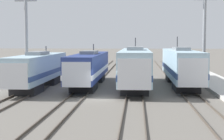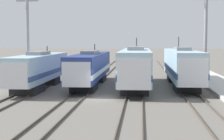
% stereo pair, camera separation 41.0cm
% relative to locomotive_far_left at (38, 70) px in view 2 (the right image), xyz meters
% --- Properties ---
extents(ground_plane, '(400.00, 400.00, 0.00)m').
position_rel_locomotive_far_left_xyz_m(ground_plane, '(7.68, -6.16, -2.03)').
color(ground_plane, '#666059').
extents(rail_pair_far_left, '(1.50, 120.00, 0.15)m').
position_rel_locomotive_far_left_xyz_m(rail_pair_far_left, '(-0.00, -6.16, -1.95)').
color(rail_pair_far_left, '#4C4238').
rests_on(rail_pair_far_left, ground_plane).
extents(rail_pair_center_left, '(1.51, 120.00, 0.15)m').
position_rel_locomotive_far_left_xyz_m(rail_pair_center_left, '(5.12, -6.16, -1.95)').
color(rail_pair_center_left, '#4C4238').
rests_on(rail_pair_center_left, ground_plane).
extents(rail_pair_center_right, '(1.51, 120.00, 0.15)m').
position_rel_locomotive_far_left_xyz_m(rail_pair_center_right, '(10.24, -6.16, -1.95)').
color(rail_pair_center_right, '#4C4238').
rests_on(rail_pair_center_right, ground_plane).
extents(rail_pair_far_right, '(1.50, 120.00, 0.15)m').
position_rel_locomotive_far_left_xyz_m(rail_pair_far_right, '(15.37, -6.16, -1.95)').
color(rail_pair_far_right, '#4C4238').
rests_on(rail_pair_far_right, ground_plane).
extents(locomotive_far_left, '(2.88, 16.31, 4.42)m').
position_rel_locomotive_far_left_xyz_m(locomotive_far_left, '(0.00, 0.00, 0.00)').
color(locomotive_far_left, '#232326').
rests_on(locomotive_far_left, ground_plane).
extents(locomotive_center_left, '(2.83, 18.18, 4.64)m').
position_rel_locomotive_far_left_xyz_m(locomotive_center_left, '(5.12, 2.71, 0.01)').
color(locomotive_center_left, black).
rests_on(locomotive_center_left, ground_plane).
extents(locomotive_center_right, '(3.11, 18.94, 5.39)m').
position_rel_locomotive_far_left_xyz_m(locomotive_center_right, '(10.24, 1.60, 0.23)').
color(locomotive_center_right, '#232326').
rests_on(locomotive_center_right, ground_plane).
extents(locomotive_far_right, '(2.88, 18.73, 5.53)m').
position_rel_locomotive_far_left_xyz_m(locomotive_far_right, '(15.37, 3.53, 0.20)').
color(locomotive_far_right, '#232326').
rests_on(locomotive_far_right, ground_plane).
extents(catenary_tower_left, '(2.71, 0.39, 11.21)m').
position_rel_locomotive_far_left_xyz_m(catenary_tower_left, '(-3.03, 6.55, 3.74)').
color(catenary_tower_left, gray).
rests_on(catenary_tower_left, ground_plane).
extents(catenary_tower_right, '(2.71, 0.39, 11.21)m').
position_rel_locomotive_far_left_xyz_m(catenary_tower_right, '(18.33, 6.55, 3.74)').
color(catenary_tower_right, gray).
rests_on(catenary_tower_right, ground_plane).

